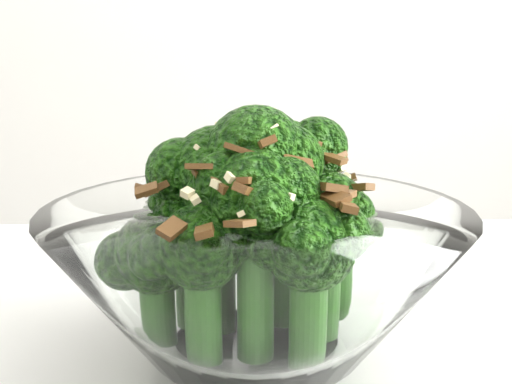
{
  "coord_description": "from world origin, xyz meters",
  "views": [
    {
      "loc": [
        0.19,
        -0.29,
        0.94
      ],
      "look_at": [
        0.19,
        0.09,
        0.85
      ],
      "focal_mm": 50.0,
      "sensor_mm": 36.0,
      "label": 1
    }
  ],
  "objects": [
    {
      "name": "broccoli_dish",
      "position": [
        0.19,
        0.09,
        0.81
      ],
      "size": [
        0.24,
        0.24,
        0.15
      ],
      "color": "white",
      "rests_on": "table"
    }
  ]
}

